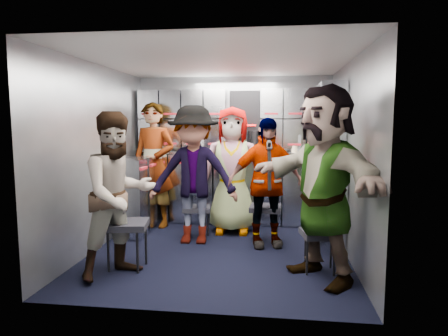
# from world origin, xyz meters

# --- Properties ---
(floor) EXTENTS (3.00, 3.00, 0.00)m
(floor) POSITION_xyz_m (0.00, 0.00, 0.00)
(floor) COLOR black
(floor) RESTS_ON ground
(wall_back) EXTENTS (2.80, 0.04, 2.10)m
(wall_back) POSITION_xyz_m (0.00, 1.50, 1.05)
(wall_back) COLOR gray
(wall_back) RESTS_ON ground
(wall_left) EXTENTS (0.04, 3.00, 2.10)m
(wall_left) POSITION_xyz_m (-1.40, 0.00, 1.05)
(wall_left) COLOR gray
(wall_left) RESTS_ON ground
(wall_right) EXTENTS (0.04, 3.00, 2.10)m
(wall_right) POSITION_xyz_m (1.40, 0.00, 1.05)
(wall_right) COLOR gray
(wall_right) RESTS_ON ground
(ceiling) EXTENTS (2.80, 3.00, 0.02)m
(ceiling) POSITION_xyz_m (0.00, 0.00, 2.10)
(ceiling) COLOR silver
(ceiling) RESTS_ON wall_back
(cart_bank_back) EXTENTS (2.68, 0.38, 0.99)m
(cart_bank_back) POSITION_xyz_m (0.00, 1.29, 0.49)
(cart_bank_back) COLOR #A3A9B3
(cart_bank_back) RESTS_ON ground
(cart_bank_left) EXTENTS (0.38, 0.76, 0.99)m
(cart_bank_left) POSITION_xyz_m (-1.19, 0.56, 0.49)
(cart_bank_left) COLOR #A3A9B3
(cart_bank_left) RESTS_ON ground
(counter) EXTENTS (2.68, 0.42, 0.03)m
(counter) POSITION_xyz_m (0.00, 1.29, 1.01)
(counter) COLOR #B0B2B7
(counter) RESTS_ON cart_bank_back
(locker_bank_back) EXTENTS (2.68, 0.28, 0.82)m
(locker_bank_back) POSITION_xyz_m (0.00, 1.35, 1.49)
(locker_bank_back) COLOR #A3A9B3
(locker_bank_back) RESTS_ON wall_back
(locker_bank_right) EXTENTS (0.28, 1.00, 0.82)m
(locker_bank_right) POSITION_xyz_m (1.25, 0.70, 1.49)
(locker_bank_right) COLOR #A3A9B3
(locker_bank_right) RESTS_ON wall_right
(right_cabinet) EXTENTS (0.28, 1.20, 1.00)m
(right_cabinet) POSITION_xyz_m (1.25, 0.60, 0.50)
(right_cabinet) COLOR #A3A9B3
(right_cabinet) RESTS_ON ground
(coffee_niche) EXTENTS (0.46, 0.16, 0.84)m
(coffee_niche) POSITION_xyz_m (0.18, 1.41, 1.47)
(coffee_niche) COLOR black
(coffee_niche) RESTS_ON wall_back
(red_latch_strip) EXTENTS (2.60, 0.02, 0.03)m
(red_latch_strip) POSITION_xyz_m (0.00, 1.09, 0.88)
(red_latch_strip) COLOR maroon
(red_latch_strip) RESTS_ON cart_bank_back
(jump_seat_near_left) EXTENTS (0.46, 0.44, 0.47)m
(jump_seat_near_left) POSITION_xyz_m (-0.83, -0.66, 0.42)
(jump_seat_near_left) COLOR black
(jump_seat_near_left) RESTS_ON ground
(jump_seat_mid_left) EXTENTS (0.39, 0.37, 0.40)m
(jump_seat_mid_left) POSITION_xyz_m (-0.35, 0.45, 0.35)
(jump_seat_mid_left) COLOR black
(jump_seat_mid_left) RESTS_ON ground
(jump_seat_center) EXTENTS (0.39, 0.37, 0.42)m
(jump_seat_center) POSITION_xyz_m (0.06, 0.97, 0.37)
(jump_seat_center) COLOR black
(jump_seat_center) RESTS_ON ground
(jump_seat_mid_right) EXTENTS (0.39, 0.37, 0.44)m
(jump_seat_mid_right) POSITION_xyz_m (0.50, 0.43, 0.39)
(jump_seat_mid_right) COLOR black
(jump_seat_mid_right) RESTS_ON ground
(jump_seat_near_right) EXTENTS (0.39, 0.38, 0.40)m
(jump_seat_near_right) POSITION_xyz_m (1.05, -0.51, 0.36)
(jump_seat_near_right) COLOR black
(jump_seat_near_right) RESTS_ON ground
(attendant_standing) EXTENTS (0.69, 0.52, 1.72)m
(attendant_standing) POSITION_xyz_m (-1.05, 0.95, 0.86)
(attendant_standing) COLOR black
(attendant_standing) RESTS_ON ground
(attendant_arc_a) EXTENTS (0.93, 0.95, 1.54)m
(attendant_arc_a) POSITION_xyz_m (-0.83, -0.84, 0.77)
(attendant_arc_a) COLOR black
(attendant_arc_a) RESTS_ON ground
(attendant_arc_b) EXTENTS (1.07, 0.63, 1.64)m
(attendant_arc_b) POSITION_xyz_m (-0.35, 0.27, 0.82)
(attendant_arc_b) COLOR black
(attendant_arc_b) RESTS_ON ground
(attendant_arc_c) EXTENTS (0.83, 0.56, 1.64)m
(attendant_arc_c) POSITION_xyz_m (0.06, 0.79, 0.82)
(attendant_arc_c) COLOR black
(attendant_arc_c) RESTS_ON ground
(attendant_arc_d) EXTENTS (0.94, 0.57, 1.50)m
(attendant_arc_d) POSITION_xyz_m (0.50, 0.25, 0.75)
(attendant_arc_d) COLOR black
(attendant_arc_d) RESTS_ON ground
(attendant_arc_e) EXTENTS (1.39, 1.66, 1.79)m
(attendant_arc_e) POSITION_xyz_m (1.05, -0.69, 0.89)
(attendant_arc_e) COLOR black
(attendant_arc_e) RESTS_ON ground
(bottle_left) EXTENTS (0.07, 0.07, 0.25)m
(bottle_left) POSITION_xyz_m (-0.41, 1.24, 1.16)
(bottle_left) COLOR white
(bottle_left) RESTS_ON counter
(bottle_mid) EXTENTS (0.06, 0.06, 0.27)m
(bottle_mid) POSITION_xyz_m (-0.14, 1.24, 1.17)
(bottle_mid) COLOR white
(bottle_mid) RESTS_ON counter
(bottle_right) EXTENTS (0.07, 0.07, 0.24)m
(bottle_right) POSITION_xyz_m (0.94, 1.24, 1.15)
(bottle_right) COLOR white
(bottle_right) RESTS_ON counter
(cup_left) EXTENTS (0.08, 0.08, 0.11)m
(cup_left) POSITION_xyz_m (-0.26, 1.23, 1.08)
(cup_left) COLOR beige
(cup_left) RESTS_ON counter
(cup_right) EXTENTS (0.08, 0.08, 0.09)m
(cup_right) POSITION_xyz_m (0.87, 1.23, 1.08)
(cup_right) COLOR beige
(cup_right) RESTS_ON counter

